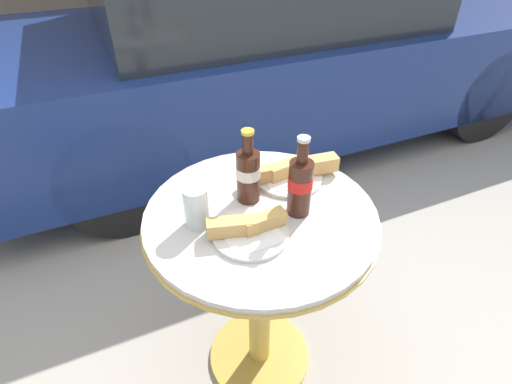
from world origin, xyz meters
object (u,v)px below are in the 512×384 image
at_px(bistro_table, 260,259).
at_px(lunch_plate_far, 291,172).
at_px(parked_car, 276,46).
at_px(drinking_glass, 197,208).
at_px(lunch_plate_near, 249,229).
at_px(cola_bottle_right, 300,185).
at_px(cola_bottle_left, 248,174).

distance_m(bistro_table, lunch_plate_far, 0.30).
height_order(bistro_table, parked_car, parked_car).
bearing_deg(bistro_table, drinking_glass, 172.36).
xyz_separation_m(drinking_glass, lunch_plate_near, (0.11, -0.10, -0.04)).
height_order(drinking_glass, lunch_plate_near, drinking_glass).
xyz_separation_m(cola_bottle_right, lunch_plate_far, (0.06, 0.16, -0.07)).
distance_m(lunch_plate_far, parked_car, 1.82).
relative_size(bistro_table, lunch_plate_near, 3.43).
distance_m(bistro_table, drinking_glass, 0.32).
bearing_deg(parked_car, bistro_table, -117.43).
xyz_separation_m(lunch_plate_far, parked_car, (0.76, 1.65, -0.15)).
relative_size(cola_bottle_left, lunch_plate_near, 1.05).
xyz_separation_m(bistro_table, cola_bottle_left, (-0.01, 0.07, 0.29)).
distance_m(drinking_glass, lunch_plate_far, 0.36).
height_order(drinking_glass, parked_car, parked_car).
height_order(cola_bottle_right, drinking_glass, cola_bottle_right).
relative_size(cola_bottle_right, lunch_plate_near, 1.11).
relative_size(drinking_glass, parked_car, 0.03).
relative_size(cola_bottle_left, cola_bottle_right, 0.95).
height_order(cola_bottle_right, lunch_plate_near, cola_bottle_right).
height_order(cola_bottle_left, drinking_glass, cola_bottle_left).
distance_m(cola_bottle_right, parked_car, 1.99).
bearing_deg(drinking_glass, lunch_plate_far, 15.12).
bearing_deg(cola_bottle_right, bistro_table, 157.98).
bearing_deg(lunch_plate_near, parked_car, 61.81).
bearing_deg(parked_car, drinking_glass, -122.27).
bearing_deg(bistro_table, cola_bottle_right, -22.02).
bearing_deg(cola_bottle_right, drinking_glass, 167.01).
height_order(bistro_table, cola_bottle_right, cola_bottle_right).
xyz_separation_m(bistro_table, parked_car, (0.92, 1.76, 0.07)).
xyz_separation_m(bistro_table, lunch_plate_far, (0.16, 0.12, 0.22)).
bearing_deg(cola_bottle_left, parked_car, 61.36).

